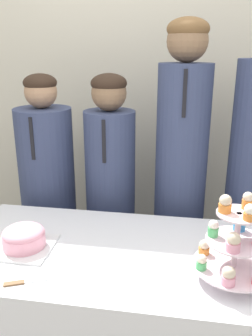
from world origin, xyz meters
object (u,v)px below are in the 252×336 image
at_px(round_cake, 24,238).
at_px(cake_knife, 26,282).
at_px(cupcake_stand, 236,244).
at_px(student_2, 180,186).
at_px(student_0, 49,204).
at_px(student_1, 111,205).

bearing_deg(round_cake, cake_knife, -64.22).
xyz_separation_m(cupcake_stand, student_2, (-0.20, 0.70, -0.08)).
distance_m(student_0, student_2, 0.77).
bearing_deg(cupcake_stand, student_0, 143.73).
xyz_separation_m(student_1, student_2, (0.38, 0.00, 0.14)).
xyz_separation_m(cupcake_stand, student_1, (-0.58, 0.70, -0.22)).
bearing_deg(round_cake, student_0, 102.83).
relative_size(round_cake, student_2, 0.14).
relative_size(student_1, student_2, 0.84).
bearing_deg(student_2, student_1, -180.00).
bearing_deg(student_1, cake_knife, -98.44).
height_order(cake_knife, student_2, student_2).
distance_m(round_cake, student_2, 0.87).
relative_size(cake_knife, student_0, 0.16).
distance_m(student_0, student_1, 0.37).
bearing_deg(cake_knife, student_1, 58.53).
height_order(cupcake_stand, student_1, student_1).
xyz_separation_m(student_0, student_2, (0.75, 0.00, 0.16)).
bearing_deg(student_0, round_cake, -77.17).
height_order(student_0, student_2, student_2).
xyz_separation_m(student_0, student_1, (0.37, -0.00, 0.02)).
bearing_deg(student_1, round_cake, -109.73).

